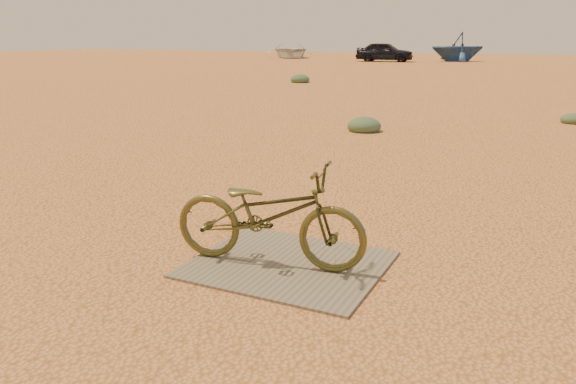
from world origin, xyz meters
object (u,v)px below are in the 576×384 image
at_px(bicycle, 269,214).
at_px(car, 385,52).
at_px(plywood_board, 288,264).
at_px(boat_near_left, 290,51).
at_px(boat_far_left, 458,47).

height_order(bicycle, car, car).
distance_m(plywood_board, car, 38.43).
relative_size(boat_near_left, boat_far_left, 1.45).
bearing_deg(bicycle, plywood_board, -69.51).
xyz_separation_m(plywood_board, bicycle, (-0.13, -0.07, 0.43)).
bearing_deg(plywood_board, car, 105.44).
bearing_deg(plywood_board, bicycle, -150.93).
xyz_separation_m(car, boat_near_left, (-9.40, 3.63, -0.10)).
relative_size(plywood_board, boat_near_left, 0.26).
bearing_deg(plywood_board, boat_near_left, 115.78).
height_order(plywood_board, bicycle, bicycle).
bearing_deg(bicycle, car, 6.64).
distance_m(bicycle, boat_near_left, 45.17).
relative_size(plywood_board, bicycle, 0.95).
distance_m(car, boat_near_left, 10.08).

